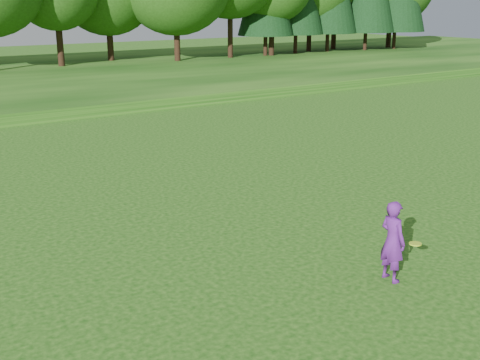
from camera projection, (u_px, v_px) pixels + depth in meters
ground at (268, 283)px, 12.14m from camera, size 140.00×140.00×0.00m
walking_path at (13, 122)px, 28.02m from camera, size 130.00×1.60×0.04m
woman at (393, 241)px, 12.05m from camera, size 0.44×0.96×1.69m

